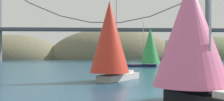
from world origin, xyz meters
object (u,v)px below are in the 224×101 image
(sailboat_green_sail, at_px, (150,46))
(sailboat_scarlet_sail, at_px, (110,39))
(channel_buoy, at_px, (173,69))
(sailboat_pink_spinnaker, at_px, (193,37))

(sailboat_green_sail, height_order, sailboat_scarlet_sail, sailboat_green_sail)
(sailboat_green_sail, xyz_separation_m, sailboat_scarlet_sail, (-11.36, -34.73, -0.33))
(channel_buoy, bearing_deg, sailboat_green_sail, 96.90)
(sailboat_scarlet_sail, bearing_deg, channel_buoy, 56.63)
(sailboat_green_sail, height_order, channel_buoy, sailboat_green_sail)
(sailboat_pink_spinnaker, xyz_separation_m, sailboat_scarlet_sail, (-4.73, 13.52, 0.65))
(sailboat_scarlet_sail, xyz_separation_m, channel_buoy, (13.15, 19.96, -4.51))
(sailboat_pink_spinnaker, relative_size, channel_buoy, 3.43)
(sailboat_pink_spinnaker, distance_m, channel_buoy, 34.74)
(sailboat_scarlet_sail, distance_m, channel_buoy, 24.33)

